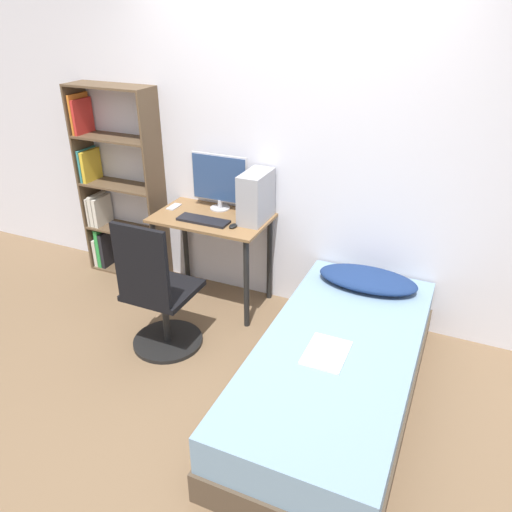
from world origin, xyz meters
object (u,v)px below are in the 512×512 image
Objects in this scene: monitor at (219,180)px; keyboard at (203,220)px; bed at (336,373)px; bookshelf at (112,193)px; office_chair at (159,302)px; pc_tower at (256,197)px.

monitor is 1.19× the size of keyboard.
keyboard reaches higher than bed.
office_chair is at bearing -39.96° from bookshelf.
bookshelf is 4.41× the size of pc_tower.
bookshelf is 0.83× the size of bed.
bookshelf is 3.46× the size of monitor.
bookshelf is 1.11m from keyboard.
office_chair is at bearing 179.76° from bed.
monitor is at bearing 144.29° from bed.
pc_tower is at bearing -2.30° from bookshelf.
bed is 4.17× the size of monitor.
bookshelf reaches higher than office_chair.
keyboard is (0.01, -0.29, -0.23)m from monitor.
bed is at bearing -42.02° from pc_tower.
bed is 1.78m from monitor.
bookshelf is 1.11m from monitor.
office_chair is 2.71× the size of pc_tower.
bookshelf reaches higher than monitor.
monitor reaches higher than pc_tower.
bed is 4.94× the size of keyboard.
bookshelf reaches higher than keyboard.
monitor is (1.08, 0.04, 0.26)m from bookshelf.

